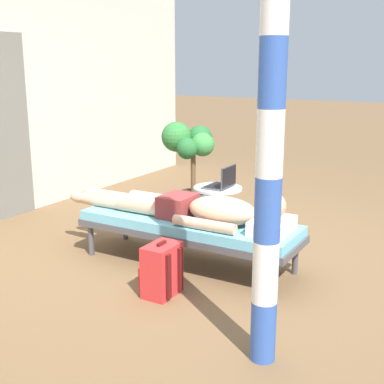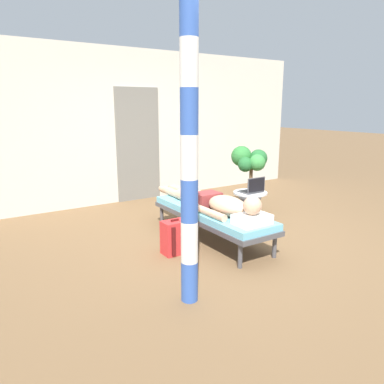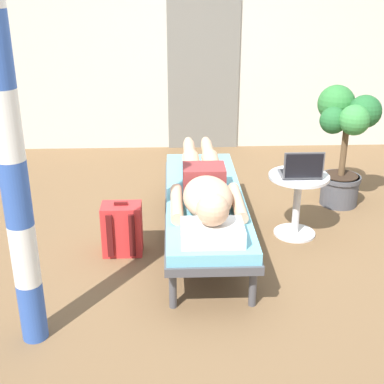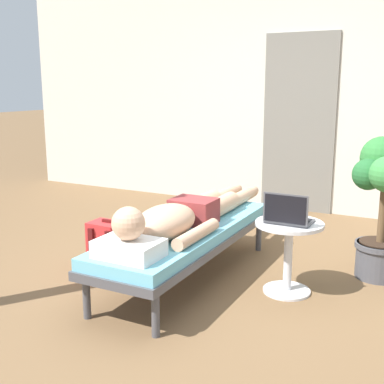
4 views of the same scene
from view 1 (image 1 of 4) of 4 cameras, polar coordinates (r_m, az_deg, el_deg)
The scene contains 8 objects.
ground_plane at distance 4.72m, azimuth 2.51°, elevation -7.43°, with size 40.00×40.00×0.00m, color brown.
lounge_chair at distance 4.52m, azimuth -0.41°, elevation -3.76°, with size 0.61×1.96×0.42m.
person_reclining at distance 4.42m, azimuth 0.56°, elevation -1.83°, with size 0.53×2.17×0.32m.
side_table at distance 5.20m, azimuth 2.81°, elevation -1.26°, with size 0.48×0.48×0.52m.
laptop at distance 5.12m, azimuth 3.35°, elevation 1.10°, with size 0.31×0.24×0.23m.
backpack at distance 3.99m, azimuth -3.35°, elevation -8.53°, with size 0.30×0.26×0.42m.
potted_plant at distance 5.89m, azimuth -0.18°, elevation 3.66°, with size 0.53×0.59×1.08m.
porch_post at distance 2.85m, azimuth 8.52°, elevation 5.27°, with size 0.15×0.15×2.60m.
Camera 1 is at (-3.90, -2.02, 1.73)m, focal length 48.83 mm.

